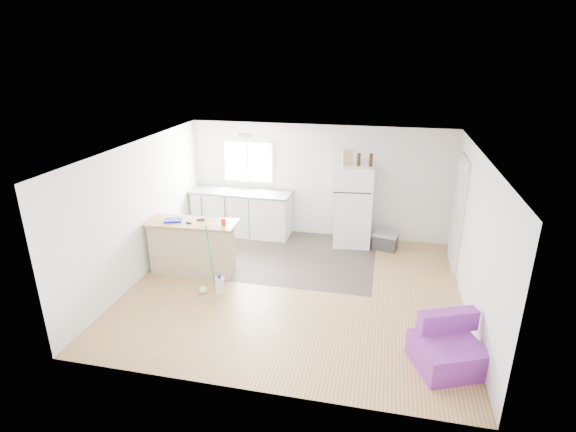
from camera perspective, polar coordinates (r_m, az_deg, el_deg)
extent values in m
cube|color=olive|center=(7.77, 0.85, -9.23)|extent=(5.50, 5.00, 0.01)
cube|color=white|center=(6.90, 0.95, 8.38)|extent=(5.50, 5.00, 0.01)
cube|color=white|center=(9.58, 3.91, 4.42)|extent=(5.50, 0.01, 2.40)
cube|color=white|center=(5.07, -4.89, -11.07)|extent=(5.50, 0.01, 2.40)
cube|color=white|center=(8.21, -18.25, 0.63)|extent=(0.01, 5.00, 2.40)
cube|color=white|center=(7.26, 22.70, -2.57)|extent=(0.01, 5.00, 2.40)
cube|color=#362E29|center=(8.99, -2.08, -4.83)|extent=(4.05, 2.50, 0.00)
cube|color=white|center=(9.82, -5.09, 6.90)|extent=(1.18, 0.04, 0.98)
cube|color=white|center=(9.80, -5.12, 6.87)|extent=(1.05, 0.01, 0.85)
cube|color=white|center=(9.80, -5.13, 6.86)|extent=(0.03, 0.02, 0.85)
cube|color=white|center=(8.75, 20.78, 0.23)|extent=(0.05, 0.82, 2.03)
cube|color=white|center=(8.75, 20.84, 0.25)|extent=(0.03, 0.92, 2.10)
sphere|color=gold|center=(8.45, 20.73, -0.58)|extent=(0.07, 0.07, 0.07)
cylinder|color=white|center=(8.35, -5.59, 10.14)|extent=(0.30, 0.30, 0.07)
cube|color=white|center=(9.86, -5.90, 0.33)|extent=(2.13, 0.69, 0.93)
cube|color=slate|center=(9.71, -6.00, 3.03)|extent=(2.19, 0.73, 0.04)
cube|color=silver|center=(9.68, -6.06, 2.97)|extent=(0.59, 0.46, 0.06)
cube|color=#C8B290|center=(8.31, -12.01, -3.98)|extent=(1.47, 0.58, 0.93)
cube|color=#9E7944|center=(8.11, -12.08, -0.85)|extent=(1.62, 0.68, 0.04)
cube|color=white|center=(9.26, 8.22, 1.37)|extent=(0.81, 0.76, 1.69)
cube|color=black|center=(8.81, 8.15, 2.92)|extent=(0.74, 0.08, 0.02)
cube|color=silver|center=(8.77, 6.28, 4.41)|extent=(0.03, 0.02, 0.30)
cube|color=silver|center=(9.00, 6.10, -0.14)|extent=(0.03, 0.02, 0.59)
cube|color=#303033|center=(9.35, 12.25, -3.29)|extent=(0.51, 0.40, 0.30)
cube|color=gray|center=(9.28, 12.34, -2.27)|extent=(0.54, 0.42, 0.06)
cube|color=purple|center=(6.33, 19.54, -16.24)|extent=(1.02, 1.00, 0.37)
cube|color=purple|center=(6.38, 19.62, -12.39)|extent=(0.80, 0.48, 0.28)
cube|color=silver|center=(7.66, -8.64, -8.73)|extent=(0.18, 0.16, 0.28)
cylinder|color=#1824A9|center=(7.58, -8.71, -7.63)|extent=(0.07, 0.07, 0.05)
cylinder|color=green|center=(7.53, -9.84, -5.02)|extent=(0.08, 0.33, 1.20)
sphere|color=beige|center=(7.75, -10.73, -9.18)|extent=(0.14, 0.14, 0.14)
cylinder|color=red|center=(7.85, -8.19, -0.69)|extent=(0.09, 0.09, 0.12)
cube|color=#1216AD|center=(8.21, -14.39, -0.51)|extent=(0.36, 0.31, 0.04)
cube|color=black|center=(8.13, -11.03, -0.45)|extent=(0.15, 0.10, 0.03)
cube|color=black|center=(8.03, -12.51, -0.85)|extent=(0.11, 0.07, 0.03)
cube|color=tan|center=(8.98, 7.55, 7.40)|extent=(0.22, 0.16, 0.30)
cylinder|color=#331909|center=(8.95, 8.98, 7.11)|extent=(0.09, 0.09, 0.25)
cylinder|color=#331909|center=(8.96, 10.50, 7.04)|extent=(0.08, 0.08, 0.25)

